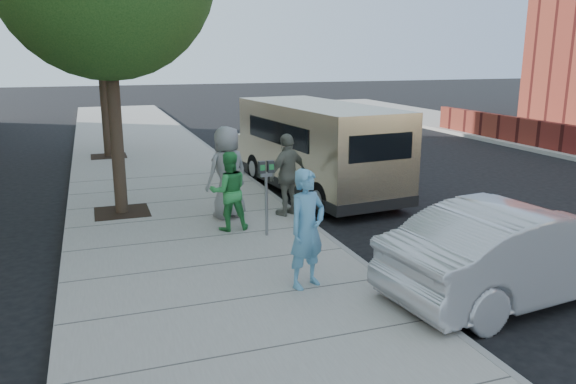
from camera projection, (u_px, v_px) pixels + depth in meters
The scene contains 11 objects.
ground at pixel (248, 239), 11.34m from camera, with size 120.00×120.00×0.00m, color black.
sidewalk at pixel (199, 241), 10.99m from camera, with size 5.00×60.00×0.15m, color gray.
curb_face at pixel (314, 229), 11.78m from camera, with size 0.12×60.00×0.16m, color gray.
tree_far at pixel (99, 15), 18.59m from camera, with size 3.92×3.80×6.49m.
parking_meter at pixel (266, 182), 10.87m from camera, with size 0.31×0.13×1.50m.
van at pixel (315, 146), 14.92m from camera, with size 2.75×6.58×2.38m.
sedan at pixel (522, 251), 8.49m from camera, with size 1.58×4.54×1.49m, color #BABAC1.
person_officer at pixel (307, 229), 8.49m from camera, with size 0.67×0.44×1.84m, color #5C9EC3.
person_green_shirt at pixel (229, 191), 11.31m from camera, with size 0.78×0.61×1.61m, color green.
person_gray_shirt at pixel (227, 172), 12.14m from camera, with size 0.98×0.64×2.00m, color gray.
person_striped_polo at pixel (288, 175), 12.36m from camera, with size 1.07×0.44×1.82m, color gray.
Camera 1 is at (-2.82, -10.43, 3.65)m, focal length 35.00 mm.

